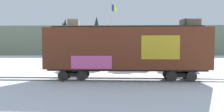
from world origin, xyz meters
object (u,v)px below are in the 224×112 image
(parked_car_blue, at_px, (179,64))
(flagpole, at_px, (112,25))
(freight_car, at_px, (126,49))
(parked_car_green, at_px, (84,64))
(parked_car_silver, at_px, (132,64))

(parked_car_blue, bearing_deg, flagpole, 154.42)
(freight_car, distance_m, parked_car_blue, 9.69)
(parked_car_blue, bearing_deg, parked_car_green, 177.48)
(flagpole, xyz_separation_m, parked_car_silver, (2.59, -3.45, -5.41))
(parked_car_silver, bearing_deg, freight_car, -98.73)
(parked_car_silver, distance_m, parked_car_blue, 5.88)
(flagpole, relative_size, parked_car_silver, 2.13)
(flagpole, height_order, parked_car_blue, flagpole)
(parked_car_silver, height_order, parked_car_blue, parked_car_blue)
(freight_car, height_order, parked_car_blue, freight_car)
(freight_car, relative_size, flagpole, 1.53)
(freight_car, bearing_deg, parked_car_silver, 81.27)
(parked_car_silver, bearing_deg, parked_car_green, -179.42)
(flagpole, height_order, parked_car_silver, flagpole)
(flagpole, distance_m, parked_car_blue, 10.77)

